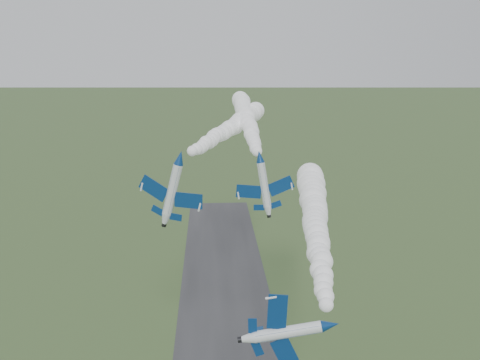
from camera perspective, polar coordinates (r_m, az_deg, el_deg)
The scene contains 6 objects.
jet_lead at distance 62.72m, azimuth 9.66°, elevation -15.04°, with size 3.97×11.64×9.42m.
smoke_trail_jet_lead at distance 92.90m, azimuth 8.09°, elevation -4.46°, with size 5.80×62.11×5.80m, color white, non-canonical shape.
jet_pair_left at distance 85.74m, azimuth -6.45°, elevation 2.38°, with size 10.92×13.09×4.10m.
smoke_trail_jet_pair_left at distance 114.70m, azimuth -1.03°, elevation 5.63°, with size 4.54×54.53×4.54m, color white, non-canonical shape.
jet_pair_right at distance 85.61m, azimuth 2.11°, elevation 2.53°, with size 9.26×11.30×3.05m.
smoke_trail_jet_pair_right at distance 119.70m, azimuth 0.75°, elevation 6.47°, with size 4.58×64.19×4.58m, color white, non-canonical shape.
Camera 1 is at (-3.74, -60.78, 62.59)m, focal length 40.00 mm.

